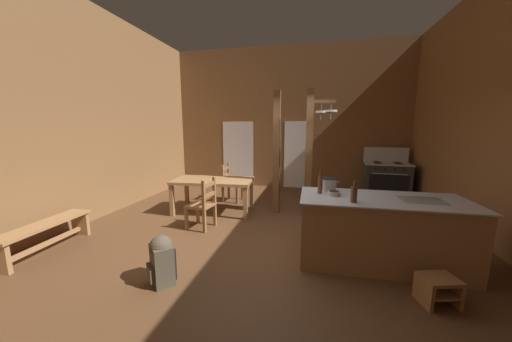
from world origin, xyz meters
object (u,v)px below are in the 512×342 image
stove_range (386,179)px  ladderback_chair_by_post (203,205)px  mixing_bowl_on_counter (334,193)px  bottle_tall_on_counter (354,194)px  ladderback_chair_near_window (231,184)px  step_stool (438,288)px  backpack (161,258)px  stockpot_on_counter (328,184)px  bottle_short_on_counter (320,184)px  bench_along_left_wall (45,232)px  dining_table (213,183)px  kitchen_island (380,231)px

stove_range → ladderback_chair_by_post: size_ratio=1.39×
mixing_bowl_on_counter → bottle_tall_on_counter: (0.22, -0.29, 0.08)m
ladderback_chair_near_window → step_stool: bearing=-44.3°
backpack → stockpot_on_counter: size_ratio=1.92×
bottle_short_on_counter → backpack: bearing=-147.5°
stove_range → step_stool: 4.61m
bench_along_left_wall → bottle_short_on_counter: 4.17m
step_stool → mixing_bowl_on_counter: (-1.04, 0.79, 0.78)m
bottle_tall_on_counter → ladderback_chair_by_post: bearing=159.4°
dining_table → bench_along_left_wall: 2.93m
mixing_bowl_on_counter → bottle_short_on_counter: size_ratio=0.52×
dining_table → bottle_short_on_counter: 2.71m
ladderback_chair_by_post → backpack: (0.23, -1.72, -0.14)m
kitchen_island → stove_range: (1.02, 3.77, 0.02)m
kitchen_island → dining_table: (-3.05, 1.57, 0.19)m
stockpot_on_counter → mixing_bowl_on_counter: (0.06, -0.28, -0.06)m
step_stool → bottle_short_on_counter: (-1.23, 0.87, 0.88)m
stockpot_on_counter → dining_table: bearing=151.4°
stove_range → kitchen_island: bearing=-105.1°
stockpot_on_counter → stove_range: bearing=63.9°
stockpot_on_counter → ladderback_chair_near_window: bearing=135.5°
step_stool → bottle_tall_on_counter: bottle_tall_on_counter is taller
stockpot_on_counter → mixing_bowl_on_counter: 0.29m
stove_range → backpack: (-3.68, -4.85, -0.17)m
kitchen_island → bench_along_left_wall: 4.89m
backpack → bottle_short_on_counter: (1.84, 1.17, 0.74)m
step_stool → stove_range: bearing=82.4°
bench_along_left_wall → ladderback_chair_by_post: bearing=35.2°
dining_table → ladderback_chair_near_window: (0.09, 0.94, -0.20)m
ladderback_chair_near_window → bottle_tall_on_counter: size_ratio=3.44×
mixing_bowl_on_counter → bottle_tall_on_counter: size_ratio=0.62×
stove_range → dining_table: size_ratio=0.75×
ladderback_chair_by_post → mixing_bowl_on_counter: 2.40m
step_stool → bench_along_left_wall: size_ratio=0.30×
stockpot_on_counter → mixing_bowl_on_counter: bearing=-77.7°
dining_table → bottle_tall_on_counter: size_ratio=6.40×
mixing_bowl_on_counter → bottle_tall_on_counter: bearing=-53.0°
dining_table → ladderback_chair_by_post: 0.96m
kitchen_island → ladderback_chair_near_window: 3.88m
kitchen_island → bottle_short_on_counter: bottle_short_on_counter is taller
ladderback_chair_by_post → bottle_short_on_counter: size_ratio=2.88×
kitchen_island → bench_along_left_wall: bearing=-171.4°
ladderback_chair_by_post → bottle_tall_on_counter: size_ratio=3.44×
stove_range → dining_table: 4.63m
ladderback_chair_near_window → mixing_bowl_on_counter: mixing_bowl_on_counter is taller
ladderback_chair_by_post → dining_table: bearing=100.0°
bottle_short_on_counter → bottle_tall_on_counter: bearing=-43.2°
stove_range → step_stool: bearing=-97.6°
bottle_short_on_counter → bench_along_left_wall: bearing=-168.4°
dining_table → bench_along_left_wall: bearing=-127.8°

